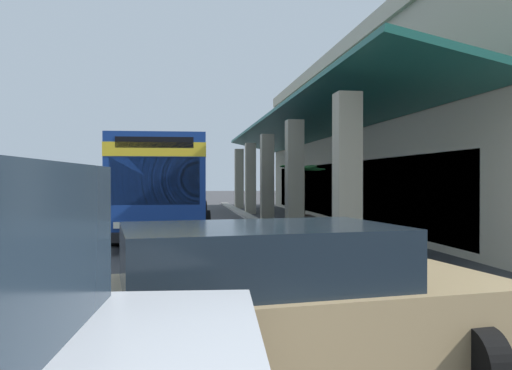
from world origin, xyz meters
The scene contains 6 objects.
ground centered at (0.00, 8.00, 0.00)m, with size 120.00×120.00×0.00m, color #38383A.
curb_strip centered at (2.01, 3.66, 0.06)m, with size 33.56×0.50×0.12m, color #9E998E.
plaza_building centered at (2.01, 13.29, 3.82)m, with size 28.26×15.90×7.63m.
transit_bus centered at (5.83, -0.07, 1.85)m, with size 11.29×3.07×3.34m.
parked_sedan_tan centered at (19.94, 1.27, 0.75)m, with size 2.84×4.61×1.47m.
potted_palm centered at (6.38, 4.74, 0.67)m, with size 1.92×1.73×2.44m.
Camera 1 is at (24.70, 0.40, 1.89)m, focal length 36.69 mm.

